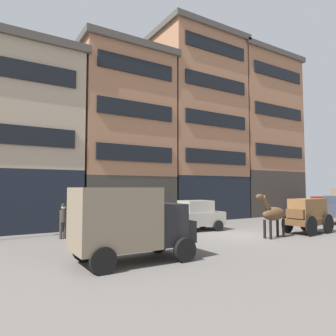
{
  "coord_description": "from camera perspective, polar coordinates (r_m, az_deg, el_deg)",
  "views": [
    {
      "loc": [
        -12.58,
        -12.23,
        2.61
      ],
      "look_at": [
        -3.86,
        1.89,
        3.68
      ],
      "focal_mm": 32.76,
      "sensor_mm": 36.0,
      "label": 1
    }
  ],
  "objects": [
    {
      "name": "building_center_right",
      "position": [
        27.7,
        5.24,
        7.93
      ],
      "size": [
        7.92,
        6.1,
        16.28
      ],
      "color": "black",
      "rests_on": "ground_plane"
    },
    {
      "name": "sedan_dark",
      "position": [
        18.94,
        4.91,
        -8.83
      ],
      "size": [
        3.8,
        2.07,
        1.83
      ],
      "color": "gray",
      "rests_on": "ground_plane"
    },
    {
      "name": "draft_horse",
      "position": [
        17.08,
        18.9,
        -8.0
      ],
      "size": [
        2.35,
        0.71,
        2.3
      ],
      "color": "#513823",
      "rests_on": "ground_plane"
    },
    {
      "name": "sedan_light",
      "position": [
        31.17,
        27.15,
        -6.41
      ],
      "size": [
        3.72,
        1.9,
        1.83
      ],
      "color": "maroon",
      "rests_on": "ground_plane"
    },
    {
      "name": "ground_plane",
      "position": [
        17.74,
        14.26,
        -12.04
      ],
      "size": [
        120.0,
        120.0,
        0.0
      ],
      "primitive_type": "plane",
      "color": "#605B56"
    },
    {
      "name": "building_center_left",
      "position": [
        23.84,
        -8.85,
        5.93
      ],
      "size": [
        7.25,
        6.1,
        13.06
      ],
      "color": "#38332D",
      "rests_on": "ground_plane"
    },
    {
      "name": "cargo_wagon",
      "position": [
        19.45,
        24.47,
        -7.68
      ],
      "size": [
        2.99,
        1.69,
        1.98
      ],
      "color": "brown",
      "rests_on": "ground_plane"
    },
    {
      "name": "pedestrian_officer",
      "position": [
        16.8,
        -18.92,
        -9.06
      ],
      "size": [
        0.51,
        0.51,
        1.79
      ],
      "color": "#38332D",
      "rests_on": "ground_plane"
    },
    {
      "name": "building_far_right",
      "position": [
        32.83,
        16.13,
        5.97
      ],
      "size": [
        8.21,
        6.1,
        15.98
      ],
      "color": "#38332D",
      "rests_on": "ground_plane"
    },
    {
      "name": "delivery_truck_far",
      "position": [
        11.03,
        -6.98,
        -9.85
      ],
      "size": [
        4.36,
        2.13,
        2.62
      ],
      "color": "black",
      "rests_on": "ground_plane"
    },
    {
      "name": "building_far_left",
      "position": [
        21.97,
        -27.76,
        5.28
      ],
      "size": [
        8.82,
        6.1,
        11.67
      ],
      "color": "black",
      "rests_on": "ground_plane"
    }
  ]
}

